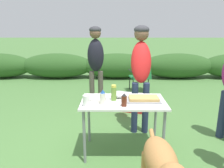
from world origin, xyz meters
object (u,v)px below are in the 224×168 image
object	(u,v)px
standing_person_in_olive_jacket	(141,64)
camp_chair_green_behind_table	(140,75)
food_tray	(144,99)
folding_table	(123,106)
plate_stack	(97,98)
bbq_sauce_bottle	(124,100)
dog	(162,167)
mayo_bottle	(103,98)
mixing_bowl	(119,94)
cooler_box	(132,102)
standing_person_in_gray_fleece	(96,58)
paper_cup_stack	(86,101)
relish_jar	(114,93)

from	to	relation	value
standing_person_in_olive_jacket	camp_chair_green_behind_table	bearing A→B (deg)	86.36
food_tray	standing_person_in_olive_jacket	world-z (taller)	standing_person_in_olive_jacket
folding_table	plate_stack	distance (m)	0.37
bbq_sauce_bottle	dog	bearing A→B (deg)	-72.79
mayo_bottle	camp_chair_green_behind_table	distance (m)	3.05
folding_table	mixing_bowl	world-z (taller)	mixing_bowl
mayo_bottle	cooler_box	size ratio (longest dim) A/B	0.35
plate_stack	standing_person_in_gray_fleece	size ratio (longest dim) A/B	0.15
cooler_box	paper_cup_stack	bearing A→B (deg)	-96.83
food_tray	bbq_sauce_bottle	size ratio (longest dim) A/B	2.61
bbq_sauce_bottle	camp_chair_green_behind_table	size ratio (longest dim) A/B	0.20
mixing_bowl	mayo_bottle	bearing A→B (deg)	-124.28
dog	camp_chair_green_behind_table	xyz separation A→B (m)	(0.28, 3.86, -0.06)
mixing_bowl	standing_person_in_gray_fleece	bearing A→B (deg)	106.21
plate_stack	camp_chair_green_behind_table	xyz separation A→B (m)	(0.91, 2.73, -0.29)
plate_stack	bbq_sauce_bottle	world-z (taller)	bbq_sauce_bottle
paper_cup_stack	standing_person_in_olive_jacket	world-z (taller)	standing_person_in_olive_jacket
camp_chair_green_behind_table	cooler_box	size ratio (longest dim) A/B	1.52
paper_cup_stack	dog	size ratio (longest dim) A/B	0.14
standing_person_in_olive_jacket	dog	distance (m)	1.88
food_tray	folding_table	bearing A→B (deg)	179.87
standing_person_in_gray_fleece	food_tray	bearing A→B (deg)	-71.62
bbq_sauce_bottle	relish_jar	size ratio (longest dim) A/B	0.79
plate_stack	standing_person_in_gray_fleece	xyz separation A→B (m)	(-0.13, 1.57, 0.31)
standing_person_in_olive_jacket	dog	xyz separation A→B (m)	(-0.03, -1.79, -0.58)
mixing_bowl	mayo_bottle	xyz separation A→B (m)	(-0.20, -0.30, 0.05)
food_tray	camp_chair_green_behind_table	world-z (taller)	camp_chair_green_behind_table
mayo_bottle	dog	size ratio (longest dim) A/B	0.19
mixing_bowl	mayo_bottle	distance (m)	0.37
relish_jar	standing_person_in_gray_fleece	distance (m)	1.65
mayo_bottle	standing_person_in_gray_fleece	distance (m)	1.79
bbq_sauce_bottle	dog	xyz separation A→B (m)	(0.28, -0.90, -0.29)
dog	standing_person_in_gray_fleece	bearing A→B (deg)	-75.10
food_tray	plate_stack	world-z (taller)	food_tray
folding_table	cooler_box	distance (m)	1.62
food_tray	mayo_bottle	distance (m)	0.55
bbq_sauce_bottle	standing_person_in_olive_jacket	size ratio (longest dim) A/B	0.10
plate_stack	dog	world-z (taller)	plate_stack
relish_jar	paper_cup_stack	bearing A→B (deg)	-146.61
plate_stack	standing_person_in_olive_jacket	bearing A→B (deg)	44.95
cooler_box	food_tray	bearing A→B (deg)	-73.83
standing_person_in_gray_fleece	standing_person_in_olive_jacket	bearing A→B (deg)	-55.66
bbq_sauce_bottle	food_tray	bearing A→B (deg)	36.20
mayo_bottle	dog	xyz separation A→B (m)	(0.54, -0.95, -0.30)
mixing_bowl	folding_table	bearing A→B (deg)	-70.55
mayo_bottle	camp_chair_green_behind_table	xyz separation A→B (m)	(0.82, 2.92, -0.36)
plate_stack	cooler_box	bearing A→B (deg)	67.75
bbq_sauce_bottle	standing_person_in_gray_fleece	world-z (taller)	standing_person_in_gray_fleece
folding_table	camp_chair_green_behind_table	bearing A→B (deg)	78.60
plate_stack	mixing_bowl	size ratio (longest dim) A/B	1.22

